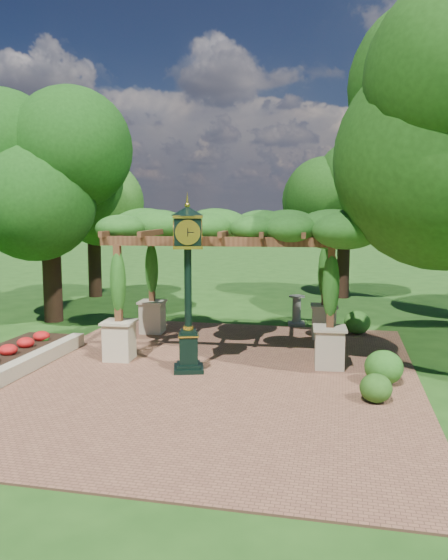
# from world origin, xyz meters

# --- Properties ---
(ground) EXTENTS (120.00, 120.00, 0.00)m
(ground) POSITION_xyz_m (0.00, 0.00, 0.00)
(ground) COLOR #1E4714
(ground) RESTS_ON ground
(brick_plaza) EXTENTS (10.00, 12.00, 0.04)m
(brick_plaza) POSITION_xyz_m (0.00, 1.00, 0.02)
(brick_plaza) COLOR brown
(brick_plaza) RESTS_ON ground
(border_wall) EXTENTS (0.35, 5.00, 0.40)m
(border_wall) POSITION_xyz_m (-4.60, 0.50, 0.20)
(border_wall) COLOR #C6B793
(border_wall) RESTS_ON ground
(flower_bed) EXTENTS (1.50, 5.00, 0.36)m
(flower_bed) POSITION_xyz_m (-5.50, 0.50, 0.18)
(flower_bed) COLOR red
(flower_bed) RESTS_ON ground
(pedestal_clock) EXTENTS (1.04, 1.04, 4.22)m
(pedestal_clock) POSITION_xyz_m (-0.61, 1.10, 2.53)
(pedestal_clock) COLOR black
(pedestal_clock) RESTS_ON brick_plaza
(pergola) EXTENTS (6.79, 4.56, 4.09)m
(pergola) POSITION_xyz_m (-0.07, 3.63, 3.36)
(pergola) COLOR beige
(pergola) RESTS_ON brick_plaza
(sundial) EXTENTS (0.66, 0.66, 1.07)m
(sundial) POSITION_xyz_m (1.58, 7.46, 0.47)
(sundial) COLOR gray
(sundial) RESTS_ON ground
(shrub_front) EXTENTS (0.79, 0.79, 0.61)m
(shrub_front) POSITION_xyz_m (3.88, -0.26, 0.35)
(shrub_front) COLOR #254E16
(shrub_front) RESTS_ON brick_plaza
(shrub_mid) EXTENTS (1.17, 1.17, 0.80)m
(shrub_mid) POSITION_xyz_m (4.13, 1.04, 0.44)
(shrub_mid) COLOR #255A19
(shrub_mid) RESTS_ON brick_plaza
(shrub_back) EXTENTS (1.12, 1.12, 0.77)m
(shrub_back) POSITION_xyz_m (3.66, 6.32, 0.42)
(shrub_back) COLOR #306C1F
(shrub_back) RESTS_ON brick_plaza
(tree_west_near) EXTENTS (4.74, 4.74, 8.12)m
(tree_west_near) POSITION_xyz_m (-7.28, 6.29, 5.59)
(tree_west_near) COLOR #331E14
(tree_west_near) RESTS_ON ground
(tree_west_far) EXTENTS (3.65, 3.65, 6.60)m
(tree_west_far) POSITION_xyz_m (-8.37, 12.10, 4.52)
(tree_west_far) COLOR #301D12
(tree_west_far) RESTS_ON ground
(tree_north) EXTENTS (3.81, 3.81, 6.57)m
(tree_north) POSITION_xyz_m (3.18, 14.21, 4.51)
(tree_north) COLOR #341E15
(tree_north) RESTS_ON ground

